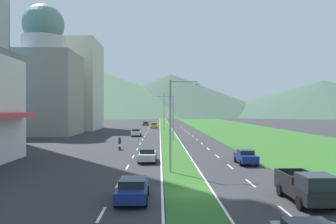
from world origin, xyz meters
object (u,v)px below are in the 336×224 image
(car_7, at_px, (246,157))
(street_lamp_near, at_px, (174,119))
(car_6, at_px, (146,123))
(motorcycle_rider, at_px, (120,144))
(street_lamp_far, at_px, (165,109))
(street_lamp_mid, at_px, (171,114))
(car_4, at_px, (154,125))
(car_0, at_px, (147,155))
(car_5, at_px, (133,189))
(car_1, at_px, (136,132))
(pickup_truck_0, at_px, (307,188))

(car_7, bearing_deg, street_lamp_near, -59.01)
(car_6, relative_size, motorcycle_rider, 2.05)
(street_lamp_far, xyz_separation_m, car_6, (-6.38, 27.98, -5.14))
(street_lamp_far, bearing_deg, street_lamp_mid, -89.09)
(street_lamp_far, bearing_deg, car_4, 105.63)
(street_lamp_far, bearing_deg, car_6, 102.85)
(car_7, bearing_deg, motorcycle_rider, -132.34)
(car_6, relative_size, car_7, 1.02)
(car_0, xyz_separation_m, car_5, (-0.37, -16.16, -0.01))
(car_1, xyz_separation_m, motorcycle_rider, (-0.69, -24.55, -0.04))
(street_lamp_near, bearing_deg, motorcycle_rider, 111.14)
(car_7, bearing_deg, pickup_truck_0, -0.24)
(street_lamp_near, height_order, pickup_truck_0, street_lamp_near)
(car_6, bearing_deg, car_7, -170.96)
(car_5, xyz_separation_m, pickup_truck_0, (10.59, -0.88, 0.24))
(street_lamp_far, height_order, pickup_truck_0, street_lamp_far)
(car_1, distance_m, car_5, 52.20)
(street_lamp_mid, relative_size, car_1, 1.79)
(car_0, height_order, car_4, car_4)
(car_1, xyz_separation_m, car_5, (3.23, -52.10, -0.05))
(street_lamp_near, xyz_separation_m, pickup_truck_0, (7.60, -10.54, -3.87))
(car_4, bearing_deg, street_lamp_near, -177.77)
(street_lamp_mid, height_order, street_lamp_far, street_lamp_far)
(street_lamp_near, distance_m, street_lamp_mid, 31.68)
(street_lamp_near, xyz_separation_m, car_6, (-6.14, 91.39, -4.13))
(car_5, xyz_separation_m, car_6, (-3.15, 101.05, -0.02))
(car_1, height_order, car_7, car_1)
(street_lamp_far, distance_m, car_7, 59.50)
(car_7, xyz_separation_m, motorcycle_rider, (-14.58, 13.29, -0.02))
(car_0, bearing_deg, pickup_truck_0, -149.05)
(street_lamp_mid, height_order, car_0, street_lamp_mid)
(car_4, height_order, pickup_truck_0, pickup_truck_0)
(car_0, distance_m, car_1, 36.13)
(motorcycle_rider, bearing_deg, car_5, -171.89)
(motorcycle_rider, bearing_deg, car_0, -159.32)
(car_4, xyz_separation_m, motorcycle_rider, (-4.00, -56.82, -0.02))
(car_4, bearing_deg, car_0, -179.75)
(car_5, relative_size, car_6, 1.09)
(car_0, bearing_deg, car_7, -100.45)
(street_lamp_far, bearing_deg, car_5, -92.54)
(street_lamp_near, relative_size, car_5, 1.87)
(street_lamp_mid, bearing_deg, car_1, 122.92)
(street_lamp_near, relative_size, car_1, 1.83)
(street_lamp_mid, distance_m, street_lamp_far, 31.76)
(car_7, relative_size, motorcycle_rider, 2.02)
(street_lamp_far, distance_m, motorcycle_rider, 46.37)
(car_7, bearing_deg, car_1, -159.85)
(car_7, bearing_deg, car_0, -100.45)
(street_lamp_mid, relative_size, car_6, 1.98)
(street_lamp_far, relative_size, car_7, 2.56)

